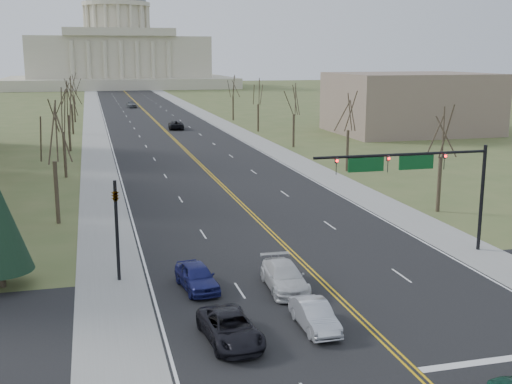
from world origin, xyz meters
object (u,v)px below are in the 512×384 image
car_sb_inner_second (284,277)px  car_sb_inner_lead (315,316)px  signal_mast (415,170)px  car_far_nb (176,125)px  car_sb_outer_lead (230,328)px  signal_left (116,219)px  car_sb_outer_second (197,276)px  car_far_sb (131,104)px

car_sb_inner_second → car_sb_inner_lead: bearing=-88.9°
signal_mast → car_far_nb: size_ratio=2.19×
car_sb_outer_lead → car_sb_inner_lead: bearing=0.2°
signal_left → car_sb_outer_second: size_ratio=1.37×
car_far_nb → car_sb_outer_second: bearing=87.7°
car_sb_inner_lead → car_sb_outer_lead: (-4.26, -0.39, 0.01)m
signal_left → car_sb_inner_lead: size_ratio=1.48×
car_sb_outer_lead → car_far_sb: size_ratio=1.00×
signal_left → car_sb_outer_second: signal_left is taller
car_sb_outer_second → signal_mast: bearing=2.9°
car_sb_outer_second → car_far_nb: (9.43, 80.01, 0.02)m
car_sb_inner_second → car_far_nb: size_ratio=0.92×
car_sb_outer_lead → car_far_sb: 137.08m
car_sb_outer_lead → car_sb_outer_second: size_ratio=1.11×
car_far_sb → signal_left: bearing=-102.0°
car_sb_outer_lead → car_far_nb: (9.05, 87.16, 0.09)m
car_sb_inner_lead → car_sb_inner_second: size_ratio=0.80×
car_far_nb → car_far_sb: (-4.56, 49.85, 0.06)m
car_sb_outer_second → car_sb_inner_lead: bearing=-62.7°
signal_left → car_far_nb: size_ratio=1.09×
signal_mast → car_sb_inner_lead: signal_mast is taller
car_sb_inner_second → car_far_sb: bearing=92.6°
signal_mast → signal_left: signal_mast is taller
signal_mast → signal_left: 19.06m
car_sb_inner_lead → car_sb_outer_second: bearing=124.0°
car_sb_outer_second → car_far_sb: car_far_sb is taller
signal_mast → signal_left: size_ratio=2.02×
signal_mast → car_far_sb: bearing=94.4°
signal_mast → car_sb_outer_lead: signal_mast is taller
signal_left → car_sb_inner_second: bearing=-23.4°
signal_left → car_sb_inner_second: (9.00, -3.89, -2.97)m
car_sb_outer_lead → car_sb_outer_second: car_sb_outer_second is taller
signal_mast → signal_left: (-18.95, 0.00, -2.05)m
car_sb_inner_lead → car_sb_outer_second: (-4.64, 6.76, 0.08)m
signal_mast → car_sb_outer_lead: (-14.35, -9.78, -5.08)m
signal_left → car_far_sb: (9.08, 127.23, -2.88)m
car_sb_inner_lead → car_sb_outer_second: size_ratio=0.92×
car_sb_inner_second → car_far_nb: bearing=89.4°
car_sb_inner_lead → car_far_sb: bearing=89.4°
signal_mast → car_sb_outer_second: size_ratio=2.77×
car_sb_inner_second → car_far_nb: car_far_nb is taller
car_sb_inner_second → car_far_nb: (4.64, 81.27, 0.03)m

